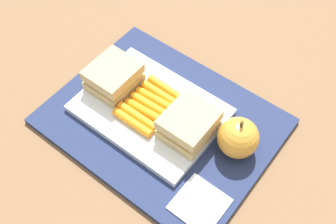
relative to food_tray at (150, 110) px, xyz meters
The scene contains 8 objects.
ground_plane 0.03m from the food_tray, ahead, with size 2.40×2.40×0.00m, color brown.
lunchbag_mat 0.03m from the food_tray, ahead, with size 0.36×0.28×0.01m, color navy.
food_tray is the anchor object (origin of this frame).
sandwich_half_left 0.08m from the food_tray, behind, with size 0.07×0.08×0.04m.
sandwich_half_right 0.08m from the food_tray, ahead, with size 0.07×0.08×0.04m.
carrot_sticks_bundle 0.01m from the food_tray, 149.27° to the right, with size 0.08×0.10×0.02m.
apple 0.16m from the food_tray, 10.23° to the left, with size 0.06×0.06×0.08m.
paper_napkin 0.18m from the food_tray, 27.47° to the right, with size 0.07×0.07×0.00m, color white.
Camera 1 is at (0.24, -0.30, 0.57)m, focal length 44.00 mm.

